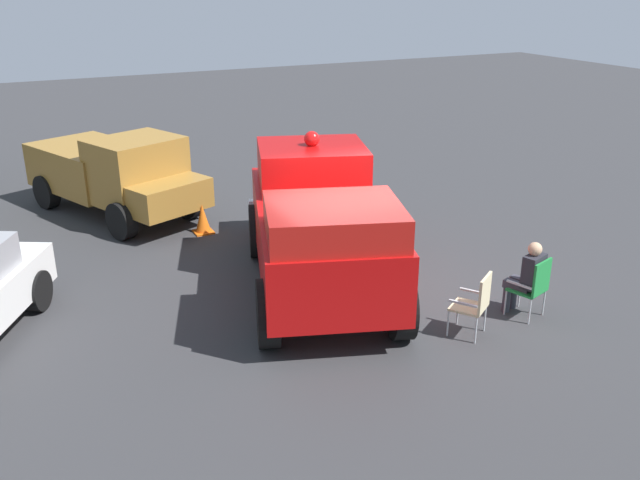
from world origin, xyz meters
name	(u,v)px	position (x,y,z in m)	size (l,w,h in m)	color
ground_plane	(357,303)	(0.00, 0.00, 0.00)	(60.00, 60.00, 0.00)	#333335
vintage_fire_truck	(318,222)	(-0.93, -0.28, 1.20)	(6.33, 4.01, 2.59)	black
parked_pickup	(115,172)	(-6.50, -2.72, 0.99)	(5.12, 3.51, 1.90)	black
lawn_chair_near_truck	(534,284)	(1.68, 2.26, 0.59)	(0.62, 0.63, 1.02)	#B7BABF
lawn_chair_by_car	(476,301)	(1.76, 1.06, 0.59)	(0.68, 0.68, 1.02)	#B7BABF
spectator_seated	(527,276)	(1.56, 2.22, 0.70)	(0.62, 0.52, 1.29)	#383842
traffic_cone	(203,219)	(-4.41, -1.34, 0.31)	(0.40, 0.40, 0.64)	orange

